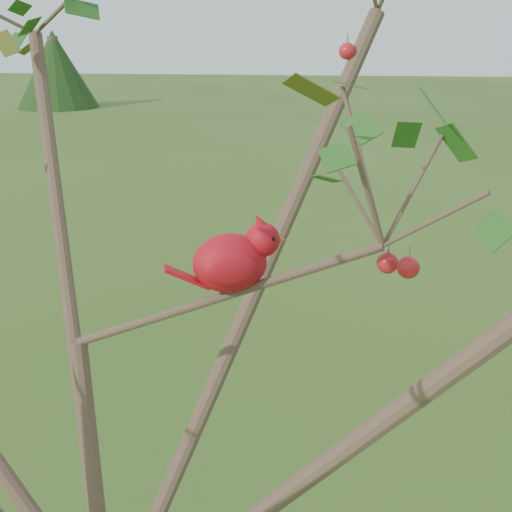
# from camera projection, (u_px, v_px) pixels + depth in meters

# --- Properties ---
(crabapple_tree) EXTENTS (2.35, 2.05, 2.95)m
(crabapple_tree) POSITION_uv_depth(u_px,v_px,m) (84.00, 290.00, 1.14)
(crabapple_tree) COLOR #493627
(crabapple_tree) RESTS_ON ground
(cardinal) EXTENTS (0.23, 0.15, 0.16)m
(cardinal) POSITION_uv_depth(u_px,v_px,m) (234.00, 260.00, 1.20)
(cardinal) COLOR red
(cardinal) RESTS_ON ground
(distant_trees) EXTENTS (43.60, 15.84, 2.99)m
(distant_trees) POSITION_uv_depth(u_px,v_px,m) (308.00, 65.00, 23.64)
(distant_trees) COLOR #493627
(distant_trees) RESTS_ON ground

